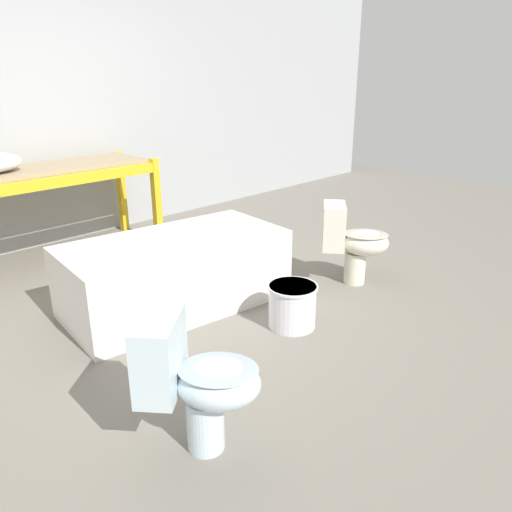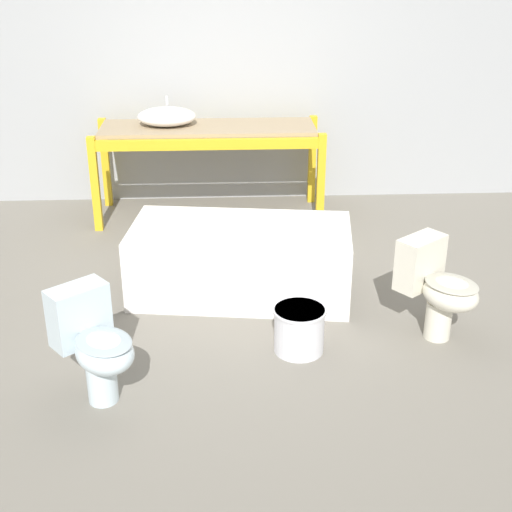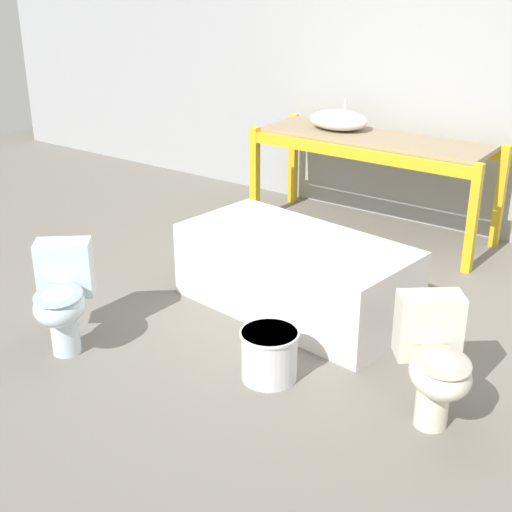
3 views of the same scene
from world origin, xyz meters
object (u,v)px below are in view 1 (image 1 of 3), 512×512
Objects in this scene: bathtub_main at (176,268)px; toilet_near at (352,240)px; toilet_far at (195,378)px; bucket_white at (292,305)px.

bathtub_main is 1.44m from toilet_near.
toilet_near and toilet_far have the same top height.
bathtub_main is at bearing 16.76° from toilet_far.
toilet_far is at bearing -116.61° from bathtub_main.
toilet_near is 1.00× the size of toilet_far.
toilet_far reaches higher than bathtub_main.
toilet_far is 1.31m from bucket_white.
toilet_far is at bearing 157.95° from toilet_near.
toilet_far is 1.93× the size of bucket_white.
bucket_white is at bearing -18.74° from toilet_far.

